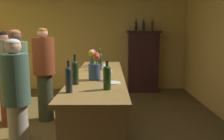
# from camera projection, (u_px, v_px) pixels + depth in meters

# --- Properties ---
(wall_back) EXTENTS (5.58, 0.12, 2.84)m
(wall_back) POSITION_uv_depth(u_px,v_px,m) (88.00, 39.00, 6.64)
(wall_back) COLOR #D6B052
(wall_back) RESTS_ON ground
(bar_counter) EXTENTS (0.67, 2.73, 1.05)m
(bar_counter) POSITION_uv_depth(u_px,v_px,m) (99.00, 111.00, 3.30)
(bar_counter) COLOR #A17640
(bar_counter) RESTS_ON ground
(display_cabinet) EXTENTS (0.88, 0.47, 1.65)m
(display_cabinet) POSITION_uv_depth(u_px,v_px,m) (143.00, 60.00, 6.42)
(display_cabinet) COLOR black
(display_cabinet) RESTS_ON ground
(wine_bottle_chardonnay) EXTENTS (0.07, 0.07, 0.31)m
(wine_bottle_chardonnay) POSITION_uv_depth(u_px,v_px,m) (69.00, 78.00, 2.23)
(wine_bottle_chardonnay) COLOR #212C34
(wine_bottle_chardonnay) RESTS_ON bar_counter
(wine_bottle_rose) EXTENTS (0.08, 0.08, 0.32)m
(wine_bottle_rose) POSITION_uv_depth(u_px,v_px,m) (92.00, 58.00, 4.06)
(wine_bottle_rose) COLOR #274C2F
(wine_bottle_rose) RESTS_ON bar_counter
(wine_bottle_syrah) EXTENTS (0.08, 0.08, 0.29)m
(wine_bottle_syrah) POSITION_uv_depth(u_px,v_px,m) (107.00, 76.00, 2.35)
(wine_bottle_syrah) COLOR #1B3B19
(wine_bottle_syrah) RESTS_ON bar_counter
(wine_bottle_merlot) EXTENTS (0.08, 0.08, 0.33)m
(wine_bottle_merlot) POSITION_uv_depth(u_px,v_px,m) (75.00, 71.00, 2.58)
(wine_bottle_merlot) COLOR #1E331D
(wine_bottle_merlot) RESTS_ON bar_counter
(wine_bottle_pinot) EXTENTS (0.07, 0.07, 0.32)m
(wine_bottle_pinot) POSITION_uv_depth(u_px,v_px,m) (100.00, 61.00, 3.58)
(wine_bottle_pinot) COLOR #2A492B
(wine_bottle_pinot) RESTS_ON bar_counter
(wine_bottle_malbec) EXTENTS (0.08, 0.08, 0.30)m
(wine_bottle_malbec) POSITION_uv_depth(u_px,v_px,m) (92.00, 59.00, 3.86)
(wine_bottle_malbec) COLOR #2E5231
(wine_bottle_malbec) RESTS_ON bar_counter
(wine_glass_front) EXTENTS (0.08, 0.08, 0.14)m
(wine_glass_front) POSITION_uv_depth(u_px,v_px,m) (109.00, 72.00, 2.80)
(wine_glass_front) COLOR white
(wine_glass_front) RESTS_ON bar_counter
(wine_glass_mid) EXTENTS (0.07, 0.07, 0.15)m
(wine_glass_mid) POSITION_uv_depth(u_px,v_px,m) (104.00, 68.00, 3.11)
(wine_glass_mid) COLOR white
(wine_glass_mid) RESTS_ON bar_counter
(flower_arrangement) EXTENTS (0.14, 0.16, 0.37)m
(flower_arrangement) POSITION_uv_depth(u_px,v_px,m) (94.00, 66.00, 2.83)
(flower_arrangement) COLOR navy
(flower_arrangement) RESTS_ON bar_counter
(cheese_plate) EXTENTS (0.19, 0.19, 0.01)m
(cheese_plate) POSITION_uv_depth(u_px,v_px,m) (112.00, 83.00, 2.66)
(cheese_plate) COLOR white
(cheese_plate) RESTS_ON bar_counter
(display_bottle_left) EXTENTS (0.07, 0.07, 0.34)m
(display_bottle_left) POSITION_uv_depth(u_px,v_px,m) (136.00, 25.00, 6.27)
(display_bottle_left) COLOR black
(display_bottle_left) RESTS_ON display_cabinet
(display_bottle_midleft) EXTENTS (0.07, 0.07, 0.33)m
(display_bottle_midleft) POSITION_uv_depth(u_px,v_px,m) (144.00, 25.00, 6.27)
(display_bottle_midleft) COLOR #1C2534
(display_bottle_midleft) RESTS_ON display_cabinet
(display_bottle_center) EXTENTS (0.07, 0.07, 0.33)m
(display_bottle_center) POSITION_uv_depth(u_px,v_px,m) (152.00, 25.00, 6.27)
(display_bottle_center) COLOR #4E2B15
(display_bottle_center) RESTS_ON display_cabinet
(patron_in_navy) EXTENTS (0.33, 0.33, 1.65)m
(patron_in_navy) POSITION_uv_depth(u_px,v_px,m) (18.00, 81.00, 3.43)
(patron_in_navy) COLOR brown
(patron_in_navy) RESTS_ON ground
(patron_redhead) EXTENTS (0.39, 0.39, 1.69)m
(patron_redhead) POSITION_uv_depth(u_px,v_px,m) (44.00, 71.00, 4.26)
(patron_redhead) COLOR #2F3726
(patron_redhead) RESTS_ON ground
(patron_by_cabinet) EXTENTS (0.33, 0.33, 1.54)m
(patron_by_cabinet) POSITION_uv_depth(u_px,v_px,m) (16.00, 97.00, 2.81)
(patron_by_cabinet) COLOR #A39B8E
(patron_by_cabinet) RESTS_ON ground
(patron_near_entrance) EXTENTS (0.34, 0.34, 1.63)m
(patron_near_entrance) POSITION_uv_depth(u_px,v_px,m) (6.00, 75.00, 4.02)
(patron_near_entrance) COLOR maroon
(patron_near_entrance) RESTS_ON ground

